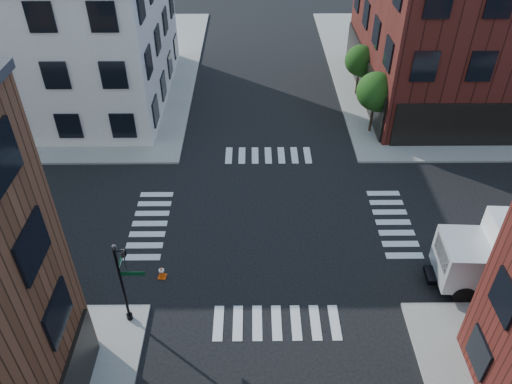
{
  "coord_description": "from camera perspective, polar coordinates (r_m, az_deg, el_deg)",
  "views": [
    {
      "loc": [
        -1.08,
        -21.52,
        18.97
      ],
      "look_at": [
        -0.9,
        -0.31,
        2.5
      ],
      "focal_mm": 35.0,
      "sensor_mm": 36.0,
      "label": 1
    }
  ],
  "objects": [
    {
      "name": "tree_near",
      "position": [
        36.29,
        13.59,
        10.92
      ],
      "size": [
        2.69,
        2.69,
        4.49
      ],
      "color": "black",
      "rests_on": "ground"
    },
    {
      "name": "tree_far",
      "position": [
        41.71,
        11.88,
        14.33
      ],
      "size": [
        2.43,
        2.43,
        4.07
      ],
      "color": "black",
      "rests_on": "ground"
    },
    {
      "name": "sidewalk_nw",
      "position": [
        50.61,
        -24.24,
        12.6
      ],
      "size": [
        30.0,
        30.0,
        0.15
      ],
      "primitive_type": "cube",
      "color": "gray",
      "rests_on": "ground"
    },
    {
      "name": "building_nw",
      "position": [
        43.71,
        -25.77,
        16.31
      ],
      "size": [
        22.0,
        16.0,
        11.0
      ],
      "primitive_type": "cube",
      "color": "silver",
      "rests_on": "ground"
    },
    {
      "name": "signal_pole",
      "position": [
        22.62,
        -14.97,
        -9.29
      ],
      "size": [
        1.29,
        1.24,
        4.6
      ],
      "color": "black",
      "rests_on": "ground"
    },
    {
      "name": "sidewalk_ne",
      "position": [
        51.5,
        25.6,
        12.63
      ],
      "size": [
        30.0,
        30.0,
        0.15
      ],
      "primitive_type": "cube",
      "color": "gray",
      "rests_on": "ground"
    },
    {
      "name": "traffic_cone",
      "position": [
        25.92,
        -10.74,
        -8.98
      ],
      "size": [
        0.44,
        0.44,
        0.73
      ],
      "rotation": [
        0.0,
        0.0,
        -0.12
      ],
      "color": "#FF510B",
      "rests_on": "ground"
    },
    {
      "name": "ground",
      "position": [
        28.71,
        1.79,
        -3.56
      ],
      "size": [
        120.0,
        120.0,
        0.0
      ],
      "primitive_type": "plane",
      "color": "black",
      "rests_on": "ground"
    }
  ]
}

